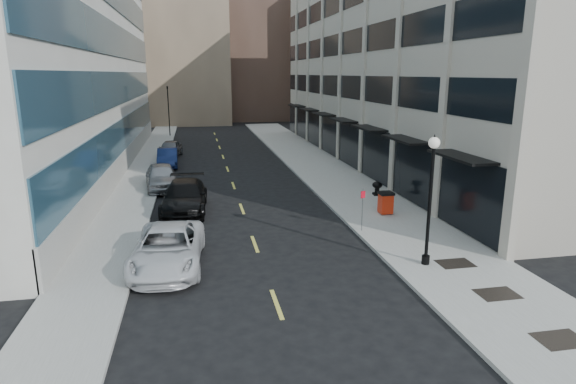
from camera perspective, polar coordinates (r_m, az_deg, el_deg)
name	(u,v)px	position (r m, az deg, el deg)	size (l,w,h in m)	color
ground	(288,335)	(14.97, -0.02, -16.56)	(160.00, 160.00, 0.00)	black
sidewalk_right	(337,180)	(34.97, 5.86, 1.41)	(5.00, 80.00, 0.15)	#9A998C
sidewalk_left	(136,189)	(33.77, -17.54, 0.38)	(3.00, 80.00, 0.15)	#9A998C
building_right	(423,56)	(44.17, 15.66, 15.23)	(15.30, 46.50, 18.25)	#B1A895
building_left	(1,39)	(41.98, -30.88, 15.29)	(16.14, 46.00, 20.00)	white
skyline_tan_near	(180,31)	(80.94, -12.63, 18.12)	(14.00, 18.00, 28.00)	#957E61
skyline_brown	(253,15)	(85.83, -4.13, 20.16)	(12.00, 16.00, 34.00)	brown
skyline_tan_far	(124,53)	(91.47, -18.87, 15.32)	(12.00, 14.00, 22.00)	#957E61
skyline_stone	(320,58)	(81.32, 3.78, 15.57)	(10.00, 14.00, 20.00)	#B1A895
grate_near	(561,340)	(16.43, 29.58, -14.97)	(1.40, 1.00, 0.01)	black
grate_mid	(497,294)	(18.52, 23.56, -11.01)	(1.40, 1.00, 0.01)	black
grate_far	(455,263)	(20.67, 19.21, -7.99)	(1.40, 1.00, 0.01)	black
road_centerline	(237,196)	(30.72, -6.03, -0.47)	(0.15, 68.20, 0.01)	#D8CC4C
traffic_signal	(167,89)	(60.78, -14.11, 11.72)	(0.66, 0.66, 6.98)	black
car_white_van	(168,248)	(19.91, -14.04, -6.47)	(2.67, 5.78, 1.61)	silver
car_black_pickup	(184,197)	(27.52, -12.17, -0.59)	(2.40, 5.90, 1.71)	black
car_silver_sedan	(161,177)	(33.27, -14.77, 1.76)	(2.03, 5.04, 1.72)	gray
car_blue_sedan	(168,158)	(41.31, -14.08, 3.96)	(1.60, 4.59, 1.51)	#152250
car_grey_sedan	(170,149)	(46.15, -13.79, 5.00)	(1.82, 4.53, 1.54)	slate
trash_bin	(386,202)	(26.59, 11.49, -1.18)	(0.75, 0.84, 1.21)	red
lamppost	(431,190)	(19.37, 16.56, 0.27)	(0.43, 0.43, 5.23)	black
sign_post	(363,203)	(23.35, 8.84, -1.30)	(0.24, 0.11, 2.11)	slate
urn_planter	(377,187)	(30.60, 10.53, 0.61)	(0.63, 0.63, 0.87)	black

